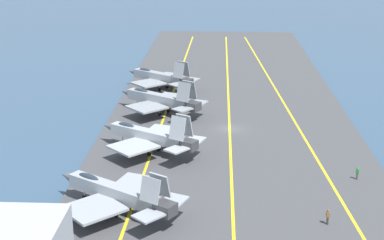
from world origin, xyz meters
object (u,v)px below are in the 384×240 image
at_px(parked_jet_second, 149,136).
at_px(parked_jet_fourth, 160,77).
at_px(parked_jet_nearest, 116,193).
at_px(crew_brown_vest, 328,216).
at_px(crew_green_vest, 357,172).
at_px(parked_jet_third, 160,99).

height_order(parked_jet_second, parked_jet_fourth, parked_jet_second).
distance_m(parked_jet_nearest, parked_jet_second, 18.27).
xyz_separation_m(parked_jet_second, crew_brown_vest, (-20.12, -21.48, -1.52)).
xyz_separation_m(parked_jet_second, crew_green_vest, (-8.02, -27.22, -1.55)).
relative_size(parked_jet_third, parked_jet_fourth, 1.06).
relative_size(parked_jet_nearest, crew_green_vest, 9.27).
distance_m(parked_jet_second, parked_jet_fourth, 34.21).
xyz_separation_m(parked_jet_nearest, parked_jet_third, (36.40, -1.23, 0.27)).
bearing_deg(crew_green_vest, parked_jet_third, 46.43).
distance_m(parked_jet_third, parked_jet_fourth, 16.02).
xyz_separation_m(parked_jet_nearest, parked_jet_fourth, (52.35, 0.33, 0.13)).
bearing_deg(crew_green_vest, parked_jet_second, 73.59).
bearing_deg(crew_brown_vest, parked_jet_nearest, 85.23).
height_order(parked_jet_nearest, parked_jet_third, parked_jet_third).
xyz_separation_m(crew_brown_vest, crew_green_vest, (12.10, -5.75, -0.03)).
distance_m(parked_jet_nearest, crew_green_vest, 30.57).
relative_size(crew_brown_vest, crew_green_vest, 1.03).
bearing_deg(parked_jet_third, crew_brown_vest, -150.34).
height_order(parked_jet_second, crew_brown_vest, parked_jet_second).
bearing_deg(parked_jet_nearest, parked_jet_fourth, 0.37).
bearing_deg(parked_jet_nearest, crew_brown_vest, -94.77).
xyz_separation_m(parked_jet_third, parked_jet_fourth, (15.95, 1.56, -0.14)).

